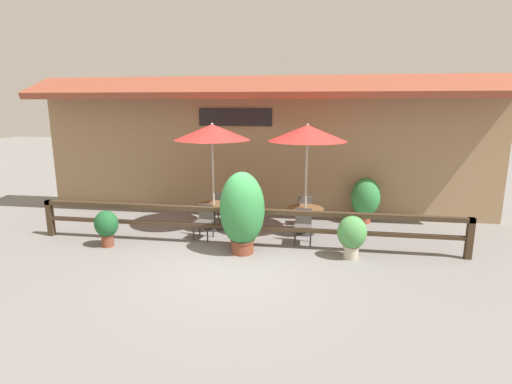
% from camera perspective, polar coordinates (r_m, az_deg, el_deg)
% --- Properties ---
extents(ground_plane, '(60.00, 60.00, 0.00)m').
position_cam_1_polar(ground_plane, '(8.87, -3.22, -10.02)').
color(ground_plane, slate).
extents(building_facade, '(14.28, 1.49, 4.23)m').
position_cam_1_polar(building_facade, '(12.30, 0.75, 6.75)').
color(building_facade, '#997A56').
rests_on(building_facade, ground).
extents(patio_railing, '(10.40, 0.14, 0.95)m').
position_cam_1_polar(patio_railing, '(9.61, -1.94, -3.82)').
color(patio_railing, '#3D2D1E').
rests_on(patio_railing, ground).
extents(patio_umbrella_near, '(2.02, 2.02, 2.91)m').
position_cam_1_polar(patio_umbrella_near, '(10.66, -6.28, 8.48)').
color(patio_umbrella_near, '#B7B2A8').
rests_on(patio_umbrella_near, ground).
extents(dining_table_near, '(0.97, 0.97, 0.70)m').
position_cam_1_polar(dining_table_near, '(11.01, -6.02, -2.48)').
color(dining_table_near, brown).
rests_on(dining_table_near, ground).
extents(chair_near_streetside, '(0.47, 0.47, 0.87)m').
position_cam_1_polar(chair_near_streetside, '(10.34, -7.42, -3.93)').
color(chair_near_streetside, '#514C47').
rests_on(chair_near_streetside, ground).
extents(chair_near_wallside, '(0.45, 0.45, 0.87)m').
position_cam_1_polar(chair_near_wallside, '(11.73, -4.96, -1.90)').
color(chair_near_wallside, '#514C47').
rests_on(chair_near_wallside, ground).
extents(patio_umbrella_middle, '(2.02, 2.02, 2.91)m').
position_cam_1_polar(patio_umbrella_middle, '(10.30, 7.36, 8.31)').
color(patio_umbrella_middle, '#B7B2A8').
rests_on(patio_umbrella_middle, ground).
extents(dining_table_middle, '(0.97, 0.97, 0.70)m').
position_cam_1_polar(dining_table_middle, '(10.65, 7.05, -3.01)').
color(dining_table_middle, brown).
rests_on(dining_table_middle, ground).
extents(chair_middle_streetside, '(0.43, 0.43, 0.87)m').
position_cam_1_polar(chair_middle_streetside, '(9.93, 6.75, -4.61)').
color(chair_middle_streetside, '#514C47').
rests_on(chair_middle_streetside, ground).
extents(chair_middle_wallside, '(0.49, 0.49, 0.87)m').
position_cam_1_polar(chair_middle_wallside, '(11.43, 6.87, -2.33)').
color(chair_middle_wallside, '#514C47').
rests_on(chair_middle_wallside, ground).
extents(potted_plant_broad_leaf, '(0.57, 0.51, 0.90)m').
position_cam_1_polar(potted_plant_broad_leaf, '(10.30, -20.58, -4.54)').
color(potted_plant_broad_leaf, brown).
rests_on(potted_plant_broad_leaf, ground).
extents(potted_plant_entrance_palm, '(1.03, 0.92, 1.91)m').
position_cam_1_polar(potted_plant_entrance_palm, '(9.10, -1.99, -2.76)').
color(potted_plant_entrance_palm, brown).
rests_on(potted_plant_entrance_palm, ground).
extents(potted_plant_tall_tropical, '(0.65, 0.58, 0.98)m').
position_cam_1_polar(potted_plant_tall_tropical, '(9.15, 13.54, -5.93)').
color(potted_plant_tall_tropical, '#B7AD99').
rests_on(potted_plant_tall_tropical, ground).
extents(potted_plant_corner_fern, '(0.82, 0.74, 1.33)m').
position_cam_1_polar(potted_plant_corner_fern, '(11.93, 15.38, -0.86)').
color(potted_plant_corner_fern, '#9E4C33').
rests_on(potted_plant_corner_fern, ground).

